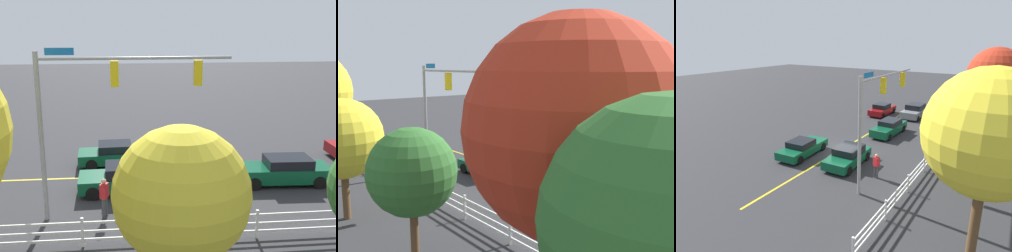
# 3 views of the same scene
# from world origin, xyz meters

# --- Properties ---
(ground_plane) EXTENTS (120.00, 120.00, 0.00)m
(ground_plane) POSITION_xyz_m (0.00, 0.00, 0.00)
(ground_plane) COLOR #2D2D30
(lane_center_stripe) EXTENTS (28.00, 0.16, 0.01)m
(lane_center_stripe) POSITION_xyz_m (-4.00, 0.00, 0.00)
(lane_center_stripe) COLOR gold
(lane_center_stripe) RESTS_ON ground_plane
(signal_assembly) EXTENTS (7.68, 0.38, 7.05)m
(signal_assembly) POSITION_xyz_m (2.91, 4.62, 4.97)
(signal_assembly) COLOR gray
(signal_assembly) RESTS_ON ground_plane
(car_2) EXTENTS (4.30, 2.12, 1.35)m
(car_2) POSITION_xyz_m (1.99, 1.94, 0.66)
(car_2) COLOR #0C4C2D
(car_2) RESTS_ON ground_plane
(car_3) EXTENTS (4.65, 2.11, 1.27)m
(car_3) POSITION_xyz_m (2.34, -2.01, 0.62)
(car_3) COLOR #0C4C2D
(car_3) RESTS_ON ground_plane
(car_4) EXTENTS (4.83, 1.99, 1.39)m
(car_4) POSITION_xyz_m (-6.02, 1.74, 0.68)
(car_4) COLOR #0C4C2D
(car_4) RESTS_ON ground_plane
(pedestrian) EXTENTS (0.39, 0.47, 1.69)m
(pedestrian) POSITION_xyz_m (2.82, 4.60, 0.93)
(pedestrian) COLOR #3F3F42
(pedestrian) RESTS_ON ground_plane
(white_rail_fence) EXTENTS (26.10, 0.10, 1.15)m
(white_rail_fence) POSITION_xyz_m (-3.00, 7.00, 0.60)
(white_rail_fence) COLOR white
(white_rail_fence) RESTS_ON ground_plane
(tree_0) EXTENTS (5.08, 5.08, 8.13)m
(tree_0) POSITION_xyz_m (-11.73, 9.65, 5.57)
(tree_0) COLOR brown
(tree_0) RESTS_ON ground_plane
(tree_1) EXTENTS (3.06, 3.06, 4.93)m
(tree_1) POSITION_xyz_m (-5.42, 10.62, 3.38)
(tree_1) COLOR brown
(tree_1) RESTS_ON ground_plane
(tree_2) EXTENTS (3.61, 3.61, 5.54)m
(tree_2) POSITION_xyz_m (0.45, 11.16, 3.72)
(tree_2) COLOR brown
(tree_2) RESTS_ON ground_plane
(tree_3) EXTENTS (3.46, 3.46, 6.68)m
(tree_3) POSITION_xyz_m (-14.93, 11.54, 4.90)
(tree_3) COLOR brown
(tree_3) RESTS_ON ground_plane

